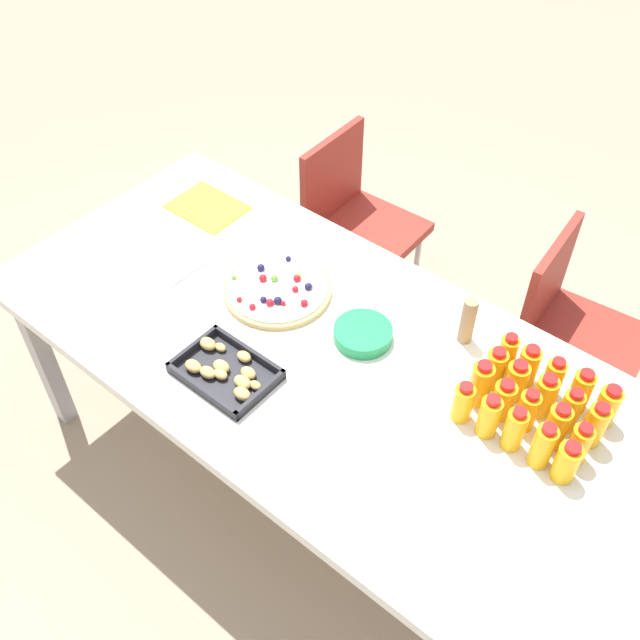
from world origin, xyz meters
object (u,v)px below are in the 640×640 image
object	(u,v)px
juice_bottle_2	(553,379)
juice_bottle_16	(543,446)
cardboard_tube	(468,321)
juice_bottle_5	(595,425)
juice_bottle_8	(516,381)
plate_stack	(363,334)
juice_bottle_3	(528,366)
fruit_pizza	(278,289)
chair_near_left	(570,325)
juice_bottle_6	(570,410)
juice_bottle_11	(557,426)
juice_bottle_4	(507,353)
chair_near_right	(354,216)
snack_tray	(226,371)
juice_bottle_14	(481,383)
paper_folder	(207,207)
juice_bottle_9	(495,368)
juice_bottle_15	(567,462)
juice_bottle_19	(463,402)
juice_bottle_10	(579,444)
napkin_stack	(173,264)
juice_bottle_12	(527,411)
juice_bottle_7	(544,396)
juice_bottle_17	(515,429)
juice_bottle_0	(607,406)
party_table	(328,367)
juice_bottle_13	(503,400)
juice_bottle_1	(581,391)

from	to	relation	value
juice_bottle_2	juice_bottle_16	xyz separation A→B (m)	(-0.08, 0.22, 0.00)
cardboard_tube	juice_bottle_5	bearing A→B (deg)	167.19
juice_bottle_8	plate_stack	bearing A→B (deg)	12.09
juice_bottle_3	plate_stack	world-z (taller)	juice_bottle_3
juice_bottle_3	fruit_pizza	bearing A→B (deg)	12.75
chair_near_left	juice_bottle_6	bearing A→B (deg)	14.42
juice_bottle_11	juice_bottle_4	bearing A→B (deg)	-33.14
chair_near_right	snack_tray	xyz separation A→B (m)	(-0.36, 1.07, 0.26)
juice_bottle_2	juice_bottle_14	bearing A→B (deg)	45.21
cardboard_tube	paper_folder	xyz separation A→B (m)	(1.06, 0.04, -0.08)
juice_bottle_9	juice_bottle_15	xyz separation A→B (m)	(-0.29, 0.15, -0.00)
juice_bottle_4	paper_folder	xyz separation A→B (m)	(1.21, 0.02, -0.06)
paper_folder	juice_bottle_19	bearing A→B (deg)	169.99
juice_bottle_16	cardboard_tube	distance (m)	0.45
juice_bottle_6	juice_bottle_10	size ratio (longest dim) A/B	1.07
juice_bottle_10	napkin_stack	world-z (taller)	juice_bottle_10
chair_near_right	juice_bottle_15	xyz separation A→B (m)	(-1.25, 0.76, 0.31)
juice_bottle_3	juice_bottle_10	xyz separation A→B (m)	(-0.23, 0.15, -0.00)
juice_bottle_11	juice_bottle_12	size ratio (longest dim) A/B	1.09
juice_bottle_16	napkin_stack	bearing A→B (deg)	3.79
juice_bottle_12	snack_tray	size ratio (longest dim) A/B	0.49
juice_bottle_6	juice_bottle_4	bearing A→B (deg)	-18.33
juice_bottle_9	paper_folder	xyz separation A→B (m)	(1.21, -0.05, -0.06)
juice_bottle_7	snack_tray	bearing A→B (deg)	31.39
juice_bottle_12	juice_bottle_17	bearing A→B (deg)	93.23
juice_bottle_3	juice_bottle_15	size ratio (longest dim) A/B	1.03
juice_bottle_19	juice_bottle_10	bearing A→B (deg)	-165.98
juice_bottle_7	juice_bottle_9	xyz separation A→B (m)	(0.15, -0.00, -0.00)
juice_bottle_0	juice_bottle_4	size ratio (longest dim) A/B	1.02
party_table	juice_bottle_8	world-z (taller)	juice_bottle_8
juice_bottle_0	juice_bottle_8	world-z (taller)	juice_bottle_0
juice_bottle_7	juice_bottle_14	world-z (taller)	juice_bottle_14
juice_bottle_13	cardboard_tube	size ratio (longest dim) A/B	0.82
juice_bottle_0	juice_bottle_2	distance (m)	0.15
party_table	juice_bottle_15	xyz separation A→B (m)	(-0.72, -0.06, 0.12)
juice_bottle_8	juice_bottle_7	bearing A→B (deg)	179.45
juice_bottle_9	juice_bottle_16	xyz separation A→B (m)	(-0.22, 0.15, 0.01)
juice_bottle_7	juice_bottle_11	bearing A→B (deg)	134.29
juice_bottle_3	cardboard_tube	xyz separation A→B (m)	(0.22, -0.03, 0.02)
chair_near_left	juice_bottle_12	bearing A→B (deg)	5.69
chair_near_right	juice_bottle_12	size ratio (longest dim) A/B	6.03
juice_bottle_17	napkin_stack	world-z (taller)	juice_bottle_17
juice_bottle_0	juice_bottle_19	xyz separation A→B (m)	(0.30, 0.23, -0.00)
juice_bottle_2	juice_bottle_4	distance (m)	0.14
chair_near_left	cardboard_tube	size ratio (longest dim) A/B	5.18
juice_bottle_2	juice_bottle_4	world-z (taller)	juice_bottle_2
juice_bottle_0	juice_bottle_6	world-z (taller)	juice_bottle_6
juice_bottle_1	juice_bottle_11	bearing A→B (deg)	91.86
paper_folder	juice_bottle_1	bearing A→B (deg)	-179.23
juice_bottle_15	snack_tray	size ratio (longest dim) A/B	0.47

